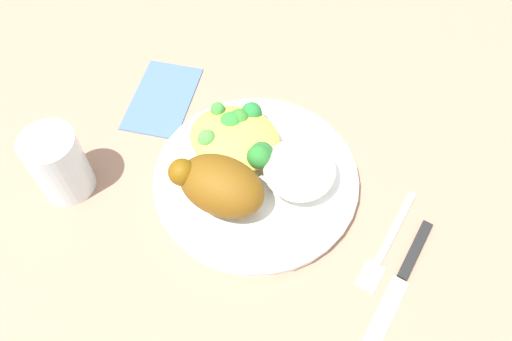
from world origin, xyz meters
name	(u,v)px	position (x,y,z in m)	size (l,w,h in m)	color
ground_plane	(256,183)	(0.00, 0.00, 0.00)	(2.00, 2.00, 0.00)	#9F745B
plate	(256,179)	(0.00, 0.00, 0.01)	(0.25, 0.25, 0.02)	white
roasted_chicken	(219,185)	(0.02, 0.05, 0.05)	(0.11, 0.07, 0.06)	brown
rice_pile	(300,169)	(-0.05, -0.02, 0.04)	(0.09, 0.09, 0.04)	white
mac_cheese_with_broccoli	(237,137)	(0.04, -0.03, 0.04)	(0.12, 0.10, 0.04)	yellow
fork	(387,244)	(-0.17, 0.01, 0.00)	(0.03, 0.14, 0.01)	silver
knife	(402,278)	(-0.20, 0.04, 0.00)	(0.03, 0.19, 0.01)	black
water_glass	(59,164)	(0.21, 0.11, 0.05)	(0.06, 0.06, 0.09)	silver
napkin	(162,98)	(0.18, -0.07, 0.00)	(0.08, 0.13, 0.00)	#47669E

